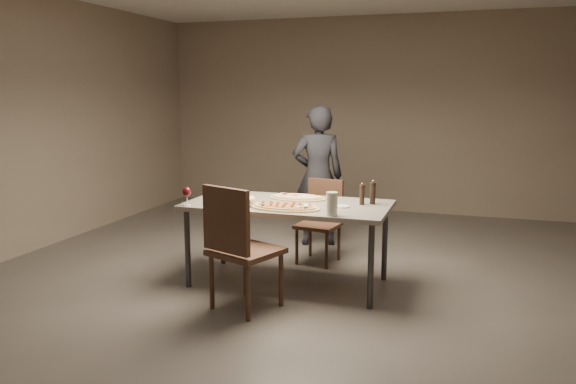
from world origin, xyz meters
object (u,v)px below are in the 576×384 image
(zucchini_pizza, at_px, (286,207))
(ham_pizza, at_px, (297,197))
(pepper_mill_left, at_px, (373,193))
(chair_far, at_px, (322,216))
(carafe, at_px, (332,204))
(bread_basket, at_px, (243,201))
(dining_table, at_px, (288,209))
(diner, at_px, (318,176))
(chair_near, at_px, (238,242))

(zucchini_pizza, bearing_deg, ham_pizza, 97.98)
(pepper_mill_left, relative_size, chair_far, 0.26)
(ham_pizza, bearing_deg, carafe, -37.43)
(ham_pizza, xyz_separation_m, bread_basket, (-0.36, -0.44, 0.03))
(dining_table, bearing_deg, ham_pizza, 83.69)
(dining_table, height_order, carafe, carafe)
(zucchini_pizza, distance_m, ham_pizza, 0.44)
(chair_far, xyz_separation_m, diner, (-0.21, 0.61, 0.32))
(zucchini_pizza, bearing_deg, dining_table, 106.84)
(diner, bearing_deg, zucchini_pizza, 74.28)
(dining_table, bearing_deg, zucchini_pizza, -76.75)
(diner, bearing_deg, bread_basket, 60.57)
(ham_pizza, bearing_deg, pepper_mill_left, 12.57)
(bread_basket, xyz_separation_m, chair_far, (0.44, 1.03, -0.32))
(pepper_mill_left, relative_size, chair_near, 0.21)
(dining_table, bearing_deg, chair_far, 82.36)
(zucchini_pizza, xyz_separation_m, chair_far, (0.05, 1.02, -0.29))
(dining_table, distance_m, chair_near, 0.78)
(ham_pizza, xyz_separation_m, pepper_mill_left, (0.70, -0.01, 0.09))
(zucchini_pizza, bearing_deg, diner, 99.15)
(bread_basket, distance_m, chair_near, 0.58)
(diner, bearing_deg, chair_far, 87.62)
(dining_table, xyz_separation_m, chair_near, (-0.17, -0.75, -0.12))
(bread_basket, distance_m, pepper_mill_left, 1.15)
(carafe, xyz_separation_m, chair_far, (-0.39, 1.16, -0.37))
(ham_pizza, relative_size, carafe, 2.76)
(zucchini_pizza, distance_m, chair_near, 0.59)
(zucchini_pizza, height_order, diner, diner)
(ham_pizza, bearing_deg, zucchini_pizza, -72.22)
(bread_basket, bearing_deg, ham_pizza, 50.93)
(bread_basket, xyz_separation_m, carafe, (0.83, -0.14, 0.05))
(ham_pizza, distance_m, pepper_mill_left, 0.71)
(pepper_mill_left, bearing_deg, zucchini_pizza, -147.40)
(bread_basket, height_order, chair_far, chair_far)
(bread_basket, bearing_deg, pepper_mill_left, 22.12)
(zucchini_pizza, relative_size, diner, 0.38)
(bread_basket, relative_size, chair_near, 0.21)
(zucchini_pizza, distance_m, chair_far, 1.06)
(zucchini_pizza, xyz_separation_m, bread_basket, (-0.39, -0.00, 0.03))
(dining_table, height_order, ham_pizza, ham_pizza)
(chair_far, bearing_deg, pepper_mill_left, 144.94)
(bread_basket, relative_size, pepper_mill_left, 1.01)
(dining_table, bearing_deg, pepper_mill_left, 14.74)
(ham_pizza, bearing_deg, chair_far, 95.30)
(zucchini_pizza, height_order, chair_far, chair_far)
(ham_pizza, distance_m, carafe, 0.75)
(carafe, height_order, diner, diner)
(pepper_mill_left, height_order, chair_near, chair_near)
(chair_far, bearing_deg, bread_basket, 75.36)
(pepper_mill_left, bearing_deg, carafe, -111.95)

